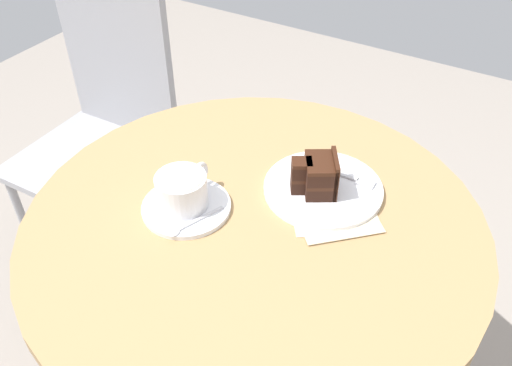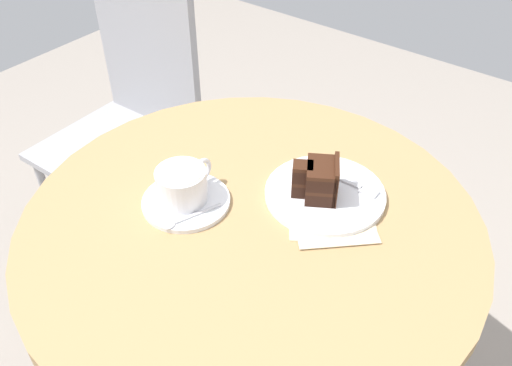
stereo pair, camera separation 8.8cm
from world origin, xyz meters
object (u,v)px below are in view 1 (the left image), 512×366
at_px(coffee_cup, 182,190).
at_px(fork, 349,177).
at_px(cafe_chair, 106,112).
at_px(napkin, 333,208).
at_px(teaspoon, 189,224).
at_px(cake_slice, 318,175).
at_px(saucer, 186,207).
at_px(cake_plate, 323,189).

distance_m(coffee_cup, fork, 0.31).
distance_m(fork, cafe_chair, 0.81).
bearing_deg(napkin, fork, 3.36).
relative_size(teaspoon, cake_slice, 1.12).
xyz_separation_m(coffee_cup, teaspoon, (-0.04, -0.04, -0.03)).
relative_size(saucer, fork, 1.19).
relative_size(teaspoon, cake_plate, 0.48).
bearing_deg(teaspoon, coffee_cup, -113.72).
distance_m(saucer, teaspoon, 0.05).
xyz_separation_m(cake_plate, cafe_chair, (0.17, 0.74, -0.17)).
bearing_deg(teaspoon, fork, 164.54).
distance_m(saucer, cafe_chair, 0.67).
xyz_separation_m(teaspoon, cafe_chair, (0.38, 0.59, -0.18)).
relative_size(cake_plate, napkin, 1.01).
bearing_deg(cafe_chair, napkin, -16.64).
distance_m(fork, napkin, 0.08).
distance_m(napkin, cafe_chair, 0.83).
distance_m(teaspoon, cafe_chair, 0.72).
relative_size(saucer, cafe_chair, 0.17).
bearing_deg(saucer, cafe_chair, 58.14).
distance_m(coffee_cup, napkin, 0.27).
relative_size(saucer, cake_plate, 0.72).
bearing_deg(cake_plate, saucer, 131.75).
xyz_separation_m(saucer, coffee_cup, (0.00, 0.01, 0.04)).
relative_size(napkin, cafe_chair, 0.23).
height_order(saucer, cake_plate, cake_plate).
relative_size(coffee_cup, cafe_chair, 0.13).
bearing_deg(napkin, cafe_chair, 74.96).
xyz_separation_m(napkin, cafe_chair, (0.21, 0.78, -0.17)).
bearing_deg(napkin, cake_slice, 65.04).
height_order(coffee_cup, fork, coffee_cup).
height_order(teaspoon, cake_plate, teaspoon).
relative_size(saucer, cake_slice, 1.68).
distance_m(coffee_cup, cafe_chair, 0.68).
bearing_deg(cafe_chair, cake_slice, -16.03).
bearing_deg(teaspoon, napkin, 153.04).
bearing_deg(fork, teaspoon, -127.63).
bearing_deg(fork, napkin, -88.04).
relative_size(cake_slice, fork, 0.71).
bearing_deg(saucer, cake_plate, -48.25).
xyz_separation_m(coffee_cup, cake_plate, (0.17, -0.20, -0.04)).
distance_m(coffee_cup, teaspoon, 0.07).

